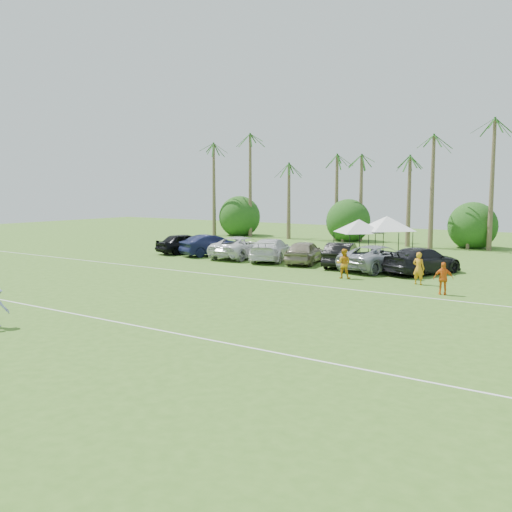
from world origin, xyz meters
The scene contains 26 objects.
ground centered at (0.00, 0.00, 0.00)m, with size 120.00×120.00×0.00m, color #3F6A20.
field_lines centered at (0.00, 8.00, 0.01)m, with size 80.00×12.10×0.01m.
palm_tree_0 centered at (-22.00, 38.00, 7.48)m, with size 2.40×2.40×8.90m.
palm_tree_1 centered at (-17.00, 38.00, 8.35)m, with size 2.40×2.40×9.90m.
palm_tree_2 centered at (-12.00, 38.00, 9.21)m, with size 2.40×2.40×10.90m.
palm_tree_3 centered at (-8.00, 38.00, 10.06)m, with size 2.40×2.40×11.90m.
palm_tree_4 centered at (-4.00, 38.00, 7.48)m, with size 2.40×2.40×8.90m.
palm_tree_5 centered at (0.00, 38.00, 8.35)m, with size 2.40×2.40×9.90m.
palm_tree_6 centered at (4.00, 38.00, 9.21)m, with size 2.40×2.40×10.90m.
palm_tree_7 centered at (8.00, 38.00, 10.06)m, with size 2.40×2.40×11.90m.
bush_tree_0 centered at (-19.00, 39.00, 1.80)m, with size 4.00×4.00×4.00m.
bush_tree_1 centered at (-6.00, 39.00, 1.80)m, with size 4.00×4.00×4.00m.
bush_tree_2 centered at (6.00, 39.00, 1.80)m, with size 4.00×4.00×4.00m.
sideline_player_a centered at (8.49, 17.57, 0.91)m, with size 0.66×0.43×1.81m, color orange.
sideline_player_b centered at (4.12, 17.20, 0.88)m, with size 0.86×0.67×1.76m, color orange.
sideline_player_c centered at (10.52, 15.27, 0.82)m, with size 0.97×0.40×1.65m, color orange.
canopy_tent_left centered at (0.95, 26.37, 2.97)m, with size 4.28×4.28×3.47m.
canopy_tent_right centered at (2.62, 27.66, 3.21)m, with size 4.63×4.63×3.75m.
parked_car_0 centered at (-12.25, 21.67, 0.82)m, with size 1.94×4.83×1.65m, color black.
parked_car_1 centered at (-9.44, 21.69, 0.82)m, with size 1.74×4.99×1.65m, color black.
parked_car_2 centered at (-6.64, 21.81, 0.82)m, with size 2.73×5.92×1.65m, color silver.
parked_car_3 centered at (-3.84, 21.67, 0.82)m, with size 2.30×5.67×1.65m, color white.
parked_car_4 centered at (-1.03, 21.65, 0.82)m, with size 1.94×4.83×1.65m, color gray.
parked_car_5 centered at (1.77, 21.82, 0.82)m, with size 1.74×4.99×1.65m, color black.
parked_car_6 centered at (4.57, 21.40, 0.82)m, with size 2.73×5.92×1.65m, color #969AA2.
parked_car_7 centered at (7.38, 21.64, 0.82)m, with size 2.30×5.67×1.65m, color black.
Camera 1 is at (18.67, -13.23, 5.34)m, focal length 40.00 mm.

